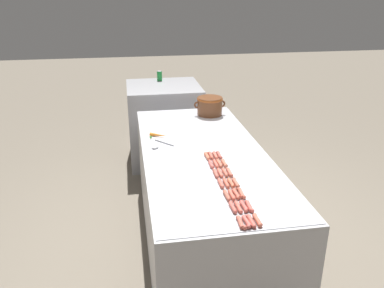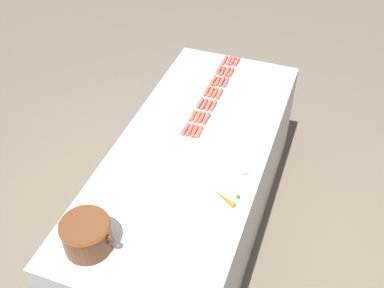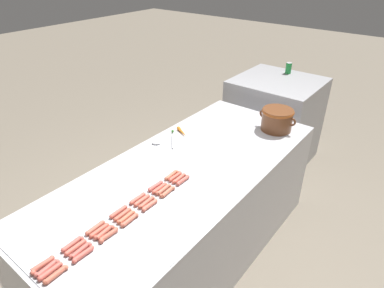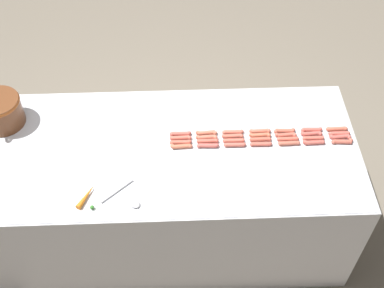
{
  "view_description": "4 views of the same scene",
  "coord_description": "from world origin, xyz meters",
  "views": [
    {
      "loc": [
        -0.6,
        -2.96,
        2.16
      ],
      "look_at": [
        -0.12,
        -0.12,
        1.0
      ],
      "focal_mm": 36.77,
      "sensor_mm": 36.0,
      "label": 1
    },
    {
      "loc": [
        -0.79,
        2.19,
        2.98
      ],
      "look_at": [
        -0.0,
        0.01,
        0.91
      ],
      "focal_mm": 43.6,
      "sensor_mm": 36.0,
      "label": 2
    },
    {
      "loc": [
        1.27,
        -1.52,
        2.23
      ],
      "look_at": [
        -0.09,
        0.21,
        0.95
      ],
      "focal_mm": 30.96,
      "sensor_mm": 36.0,
      "label": 3
    },
    {
      "loc": [
        -1.93,
        -0.13,
        3.15
      ],
      "look_at": [
        -0.01,
        -0.21,
        0.92
      ],
      "focal_mm": 46.88,
      "sensor_mm": 36.0,
      "label": 4
    }
  ],
  "objects": [
    {
      "name": "ground_plane",
      "position": [
        0.0,
        0.0,
        0.0
      ],
      "size": [
        20.0,
        20.0,
        0.0
      ],
      "primitive_type": "plane",
      "color": "#756B5B"
    },
    {
      "name": "griddle_counter",
      "position": [
        0.0,
        0.0,
        0.44
      ],
      "size": [
        1.01,
        2.41,
        0.88
      ],
      "color": "#BCBCC1",
      "rests_on": "ground_plane"
    },
    {
      "name": "hot_dog_0",
      "position": [
        0.0,
        -1.11,
        0.89
      ],
      "size": [
        0.03,
        0.13,
        0.03
      ],
      "color": "#CA5D4C",
      "rests_on": "griddle_counter"
    },
    {
      "name": "hot_dog_1",
      "position": [
        0.0,
        -0.94,
        0.89
      ],
      "size": [
        0.03,
        0.13,
        0.03
      ],
      "color": "#C4594D",
      "rests_on": "griddle_counter"
    },
    {
      "name": "hot_dog_2",
      "position": [
        0.0,
        -0.79,
        0.89
      ],
      "size": [
        0.03,
        0.13,
        0.03
      ],
      "color": "#BF604C",
      "rests_on": "griddle_counter"
    },
    {
      "name": "hot_dog_3",
      "position": [
        0.0,
        -0.62,
        0.89
      ],
      "size": [
        0.03,
        0.13,
        0.03
      ],
      "color": "#CB5A4B",
      "rests_on": "griddle_counter"
    },
    {
      "name": "hot_dog_4",
      "position": [
        0.0,
        -0.46,
        0.89
      ],
      "size": [
        0.03,
        0.13,
        0.03
      ],
      "color": "#C35E4E",
      "rests_on": "griddle_counter"
    },
    {
      "name": "hot_dog_5",
      "position": [
        0.0,
        -0.3,
        0.89
      ],
      "size": [
        0.03,
        0.13,
        0.03
      ],
      "color": "#C75A50",
      "rests_on": "griddle_counter"
    },
    {
      "name": "hot_dog_6",
      "position": [
        0.0,
        -0.14,
        0.89
      ],
      "size": [
        0.03,
        0.13,
        0.03
      ],
      "color": "#C9674B",
      "rests_on": "griddle_counter"
    },
    {
      "name": "hot_dog_7",
      "position": [
        0.04,
        -1.1,
        0.89
      ],
      "size": [
        0.03,
        0.13,
        0.03
      ],
      "color": "#BF5B51",
      "rests_on": "griddle_counter"
    },
    {
      "name": "hot_dog_8",
      "position": [
        0.03,
        -0.94,
        0.89
      ],
      "size": [
        0.03,
        0.13,
        0.03
      ],
      "color": "#CC5E4E",
      "rests_on": "griddle_counter"
    },
    {
      "name": "hot_dog_9",
      "position": [
        0.03,
        -0.78,
        0.89
      ],
      "size": [
        0.03,
        0.13,
        0.03
      ],
      "color": "#CE5C4A",
      "rests_on": "griddle_counter"
    },
    {
      "name": "hot_dog_10",
      "position": [
        0.04,
        -0.62,
        0.89
      ],
      "size": [
        0.03,
        0.13,
        0.03
      ],
      "color": "#C15B47",
      "rests_on": "griddle_counter"
    },
    {
      "name": "hot_dog_11",
      "position": [
        0.03,
        -0.46,
        0.89
      ],
      "size": [
        0.03,
        0.13,
        0.03
      ],
      "color": "#CD604E",
      "rests_on": "griddle_counter"
    },
    {
      "name": "hot_dog_12",
      "position": [
        0.04,
        -0.3,
        0.89
      ],
      "size": [
        0.03,
        0.13,
        0.03
      ],
      "color": "#C85948",
      "rests_on": "griddle_counter"
    },
    {
      "name": "hot_dog_13",
      "position": [
        0.03,
        -0.14,
        0.89
      ],
      "size": [
        0.03,
        0.13,
        0.03
      ],
      "color": "#C35A48",
      "rests_on": "griddle_counter"
    },
    {
      "name": "hot_dog_14",
      "position": [
        0.07,
        -1.1,
        0.89
      ],
      "size": [
        0.03,
        0.13,
        0.03
      ],
      "color": "#CD5C4F",
      "rests_on": "griddle_counter"
    },
    {
      "name": "hot_dog_15",
      "position": [
        0.07,
        -0.93,
        0.89
      ],
      "size": [
        0.03,
        0.13,
        0.03
      ],
      "color": "#C1594F",
      "rests_on": "griddle_counter"
    },
    {
      "name": "hot_dog_16",
      "position": [
        0.07,
        -0.78,
        0.89
      ],
      "size": [
        0.04,
        0.13,
        0.03
      ],
      "color": "#C55C4A",
      "rests_on": "griddle_counter"
    },
    {
      "name": "hot_dog_17",
      "position": [
        0.07,
        -0.62,
        0.89
      ],
      "size": [
        0.03,
        0.13,
        0.03
      ],
      "color": "#CC674A",
      "rests_on": "griddle_counter"
    },
    {
      "name": "hot_dog_18",
      "position": [
        0.07,
        -0.46,
        0.89
      ],
      "size": [
        0.03,
        0.13,
        0.03
      ],
      "color": "#BF604D",
      "rests_on": "griddle_counter"
    },
    {
      "name": "hot_dog_19",
      "position": [
        0.07,
        -0.3,
        0.89
      ],
      "size": [
        0.03,
        0.13,
        0.03
      ],
      "color": "#C46851",
      "rests_on": "griddle_counter"
    },
    {
      "name": "hot_dog_20",
      "position": [
        0.07,
        -0.14,
        0.89
      ],
      "size": [
        0.03,
        0.13,
        0.03
      ],
      "color": "#CC5F4D",
      "rests_on": "griddle_counter"
    },
    {
      "name": "hot_dog_21",
      "position": [
        0.1,
        -1.1,
        0.89
      ],
      "size": [
        0.03,
        0.13,
        0.03
      ],
      "color": "#C9634B",
      "rests_on": "griddle_counter"
    },
    {
      "name": "hot_dog_22",
      "position": [
        0.1,
        -0.94,
        0.89
      ],
      "size": [
        0.03,
        0.13,
        0.03
      ],
      "color": "#CC594D",
      "rests_on": "griddle_counter"
    },
    {
      "name": "hot_dog_23",
      "position": [
        0.1,
        -0.78,
        0.89
      ],
      "size": [
        0.03,
        0.13,
        0.03
      ],
      "color": "#BF5D49",
      "rests_on": "griddle_counter"
    },
    {
      "name": "hot_dog_24",
      "position": [
        0.1,
        -0.62,
        0.89
      ],
      "size": [
        0.03,
        0.13,
        0.03
      ],
      "color": "#C6634E",
      "rests_on": "griddle_counter"
    },
    {
      "name": "hot_dog_25",
      "position": [
        0.1,
        -0.46,
        0.89
      ],
      "size": [
        0.03,
        0.13,
        0.03
      ],
      "color": "#CE6551",
      "rests_on": "griddle_counter"
    },
    {
      "name": "hot_dog_26",
      "position": [
        0.1,
        -0.3,
        0.89
      ],
      "size": [
        0.03,
        0.13,
        0.03
      ],
      "color": "#C8674E",
      "rests_on": "griddle_counter"
    },
    {
      "name": "hot_dog_27",
      "position": [
        0.1,
        -0.14,
        0.89
      ],
      "size": [
        0.03,
        0.13,
        0.03
      ],
      "color": "#BF5A4D",
      "rests_on": "griddle_counter"
    },
    {
      "name": "bean_pot",
      "position": [
        0.25,
        0.95,
        0.99
      ],
      "size": [
        0.34,
        0.27,
        0.19
      ],
      "color": "brown",
      "rests_on": "griddle_counter"
    },
    {
      "name": "serving_spoon",
      "position": [
        -0.36,
        0.15,
        0.89
      ],
      "size": [
        0.21,
        0.23,
        0.02
      ],
      "color": "#B7B7BC",
      "rests_on": "griddle_counter"
    },
    {
      "name": "carrot",
      "position": [
        -0.34,
        0.38,
        0.89
      ],
      "size": [
        0.17,
        0.1,
        0.03
      ],
      "color": "orange",
      "rests_on": "griddle_counter"
    }
  ]
}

